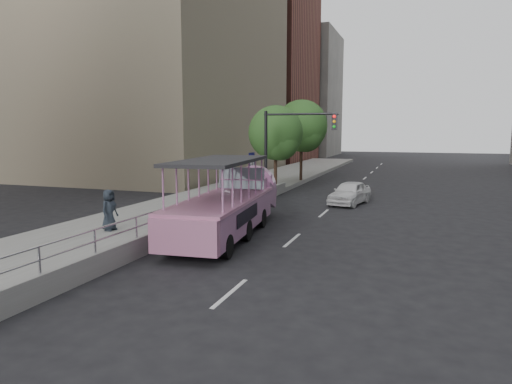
% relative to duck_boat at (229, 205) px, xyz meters
% --- Properties ---
extents(ground, '(160.00, 160.00, 0.00)m').
position_rel_duck_boat_xyz_m(ground, '(1.69, -4.29, -1.13)').
color(ground, black).
extents(sidewalk, '(5.50, 80.00, 0.30)m').
position_rel_duck_boat_xyz_m(sidewalk, '(-4.06, 5.71, -0.98)').
color(sidewalk, '#969691').
rests_on(sidewalk, ground).
extents(kerb_wall, '(0.24, 30.00, 0.36)m').
position_rel_duck_boat_xyz_m(kerb_wall, '(-1.43, -2.29, -0.65)').
color(kerb_wall, gray).
rests_on(kerb_wall, sidewalk).
extents(guardrail, '(0.07, 22.00, 0.71)m').
position_rel_duck_boat_xyz_m(guardrail, '(-1.43, -2.29, 0.01)').
color(guardrail, silver).
rests_on(guardrail, kerb_wall).
extents(duck_boat, '(3.13, 9.38, 3.06)m').
position_rel_duck_boat_xyz_m(duck_boat, '(0.00, 0.00, 0.00)').
color(duck_boat, black).
rests_on(duck_boat, ground).
extents(car, '(2.26, 4.02, 1.29)m').
position_rel_duck_boat_xyz_m(car, '(3.48, 9.07, -0.49)').
color(car, silver).
rests_on(car, ground).
extents(pedestrian_far, '(0.53, 0.79, 1.58)m').
position_rel_duck_boat_xyz_m(pedestrian_far, '(-4.01, -2.28, -0.04)').
color(pedestrian_far, '#262E38').
rests_on(pedestrian_far, sidewalk).
extents(parking_sign, '(0.10, 0.68, 3.00)m').
position_rel_duck_boat_xyz_m(parking_sign, '(-0.92, 5.09, 0.72)').
color(parking_sign, black).
rests_on(parking_sign, ground).
extents(traffic_signal, '(4.20, 0.32, 5.20)m').
position_rel_duck_boat_xyz_m(traffic_signal, '(-0.02, 8.21, 2.36)').
color(traffic_signal, black).
rests_on(traffic_signal, ground).
extents(street_tree_near, '(3.52, 3.52, 5.72)m').
position_rel_duck_boat_xyz_m(street_tree_near, '(-1.61, 11.64, 2.69)').
color(street_tree_near, '#342317').
rests_on(street_tree_near, ground).
extents(street_tree_far, '(3.97, 3.97, 6.45)m').
position_rel_duck_boat_xyz_m(street_tree_far, '(-1.41, 17.64, 3.17)').
color(street_tree_far, '#342317').
rests_on(street_tree_far, ground).
extents(midrise_brick, '(18.00, 16.00, 26.00)m').
position_rel_duck_boat_xyz_m(midrise_brick, '(-16.31, 43.71, 11.87)').
color(midrise_brick, brown).
rests_on(midrise_brick, ground).
extents(midrise_stone_b, '(16.00, 14.00, 20.00)m').
position_rel_duck_boat_xyz_m(midrise_stone_b, '(-14.31, 59.71, 8.87)').
color(midrise_stone_b, gray).
rests_on(midrise_stone_b, ground).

